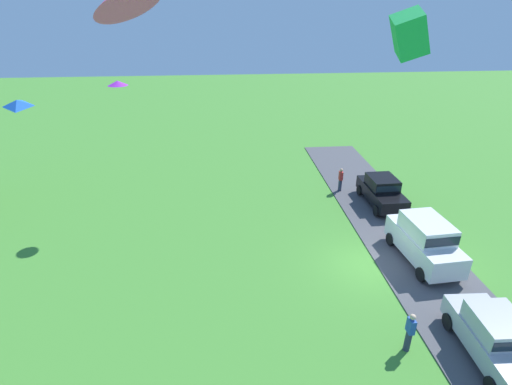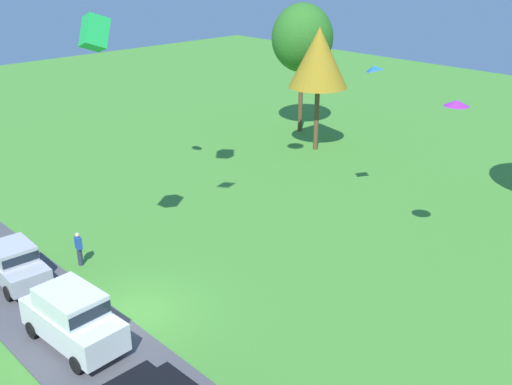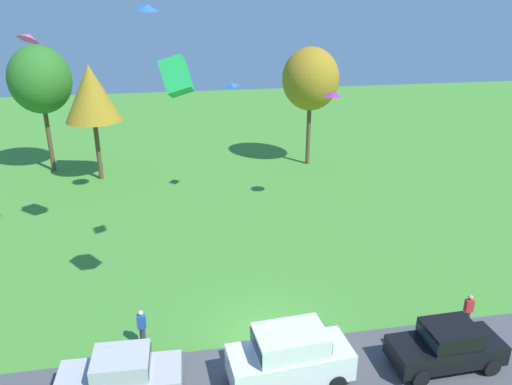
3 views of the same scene
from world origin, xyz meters
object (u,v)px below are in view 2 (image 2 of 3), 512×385
object	(u,v)px
car_suv_mid_row	(72,316)
tree_lone_near	(302,38)
tree_center_back	(319,58)
kite_delta_high_left	(457,103)
kite_box_mid_center	(94,33)
person_watching_sky	(79,249)
kite_diamond_trailing_tail	(374,68)
car_sedan_near_entrance	(13,261)

from	to	relation	value
car_suv_mid_row	tree_lone_near	bearing A→B (deg)	116.05
tree_center_back	car_suv_mid_row	bearing A→B (deg)	-69.31
kite_delta_high_left	kite_box_mid_center	distance (m)	15.31
person_watching_sky	kite_diamond_trailing_tail	bearing A→B (deg)	68.15
kite_delta_high_left	kite_diamond_trailing_tail	xyz separation A→B (m)	(-6.10, 2.46, 0.34)
person_watching_sky	kite_diamond_trailing_tail	world-z (taller)	kite_diamond_trailing_tail
person_watching_sky	kite_box_mid_center	distance (m)	10.37
tree_center_back	kite_diamond_trailing_tail	xyz separation A→B (m)	(9.70, -7.05, 1.49)
car_suv_mid_row	tree_center_back	world-z (taller)	tree_center_back
person_watching_sky	kite_delta_high_left	size ratio (longest dim) A/B	1.58
tree_center_back	kite_box_mid_center	xyz separation A→B (m)	(5.90, -20.79, 4.17)
kite_box_mid_center	car_suv_mid_row	bearing A→B (deg)	-49.28
car_suv_mid_row	kite_diamond_trailing_tail	size ratio (longest dim) A/B	5.50
car_sedan_near_entrance	kite_box_mid_center	distance (m)	10.97
tree_lone_near	kite_delta_high_left	distance (m)	23.44
kite_box_mid_center	tree_lone_near	bearing A→B (deg)	113.03
car_sedan_near_entrance	kite_box_mid_center	xyz separation A→B (m)	(2.69, 3.70, 9.97)
car_sedan_near_entrance	person_watching_sky	xyz separation A→B (m)	(0.65, 2.88, -0.16)
tree_lone_near	kite_diamond_trailing_tail	size ratio (longest dim) A/B	11.90
kite_diamond_trailing_tail	car_suv_mid_row	bearing A→B (deg)	-91.03
tree_lone_near	kite_box_mid_center	xyz separation A→B (m)	(10.03, -23.60, 3.48)
person_watching_sky	kite_box_mid_center	world-z (taller)	kite_box_mid_center
car_suv_mid_row	kite_delta_high_left	distance (m)	17.91
car_sedan_near_entrance	person_watching_sky	distance (m)	2.96
car_suv_mid_row	person_watching_sky	distance (m)	6.41
car_sedan_near_entrance	tree_center_back	xyz separation A→B (m)	(-3.20, 24.49, 5.79)
person_watching_sky	tree_lone_near	size ratio (longest dim) A/B	0.17
tree_center_back	kite_box_mid_center	world-z (taller)	kite_box_mid_center
car_sedan_near_entrance	person_watching_sky	world-z (taller)	car_sedan_near_entrance
car_suv_mid_row	kite_delta_high_left	world-z (taller)	kite_delta_high_left
car_suv_mid_row	kite_delta_high_left	xyz separation A→B (m)	(6.42, 15.32, 6.69)
tree_center_back	kite_diamond_trailing_tail	bearing A→B (deg)	-36.02
tree_lone_near	kite_box_mid_center	bearing A→B (deg)	-66.97
kite_delta_high_left	kite_diamond_trailing_tail	distance (m)	6.59
car_suv_mid_row	person_watching_sky	size ratio (longest dim) A/B	2.76
kite_delta_high_left	kite_diamond_trailing_tail	world-z (taller)	kite_diamond_trailing_tail
car_sedan_near_entrance	car_suv_mid_row	distance (m)	6.19
person_watching_sky	tree_center_back	distance (m)	22.74
car_sedan_near_entrance	kite_delta_high_left	xyz separation A→B (m)	(12.60, 14.97, 6.95)
car_suv_mid_row	kite_box_mid_center	size ratio (longest dim) A/B	3.85
kite_box_mid_center	kite_diamond_trailing_tail	bearing A→B (deg)	74.55
tree_lone_near	tree_center_back	world-z (taller)	tree_lone_near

